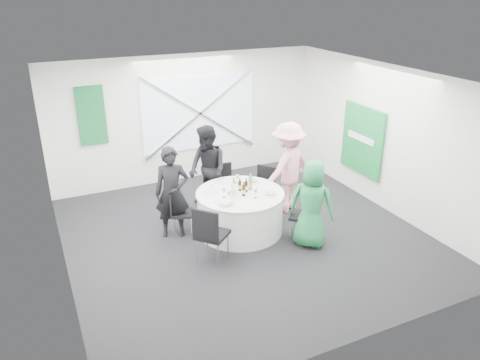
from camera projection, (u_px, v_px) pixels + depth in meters
name	position (u px, v px, depth m)	size (l,w,h in m)	color
floor	(245.00, 235.00, 8.35)	(6.00, 6.00, 0.00)	black
ceiling	(245.00, 78.00, 7.26)	(6.00, 6.00, 0.00)	silver
wall_back	(186.00, 118.00, 10.31)	(6.00, 6.00, 0.00)	silver
wall_front	(359.00, 247.00, 5.31)	(6.00, 6.00, 0.00)	silver
wall_left	(55.00, 194.00, 6.63)	(6.00, 6.00, 0.00)	silver
wall_right	(386.00, 139.00, 8.98)	(6.00, 6.00, 0.00)	silver
window_panel	(199.00, 113.00, 10.35)	(2.60, 0.03, 1.60)	silver
window_brace_a	(200.00, 113.00, 10.32)	(0.05, 0.05, 3.16)	silver
window_brace_b	(200.00, 113.00, 10.32)	(0.05, 0.05, 3.16)	silver
green_banner	(92.00, 116.00, 9.37)	(0.55, 0.04, 1.20)	#136031
green_sign	(362.00, 140.00, 9.53)	(0.05, 1.20, 1.40)	#178337
banquet_table	(240.00, 212.00, 8.37)	(1.56, 1.56, 0.76)	silver
chair_back	(224.00, 182.00, 9.31)	(0.44, 0.45, 0.86)	black
chair_back_left	(177.00, 209.00, 8.24)	(0.48, 0.48, 0.82)	black
chair_back_right	(264.00, 185.00, 9.15)	(0.56, 0.56, 0.87)	black
chair_front_right	(307.00, 212.00, 8.03)	(0.59, 0.59, 0.92)	black
chair_front_left	(209.00, 231.00, 7.27)	(0.65, 0.65, 1.02)	black
person_man_back_left	(172.00, 193.00, 8.08)	(0.60, 0.39, 1.64)	black
person_man_back	(208.00, 170.00, 8.96)	(0.83, 0.46, 1.72)	black
person_woman_pink	(288.00, 167.00, 8.97)	(1.15, 0.54, 1.78)	pink
person_woman_green	(312.00, 204.00, 7.78)	(0.75, 0.49, 1.53)	#248448
plate_back	(226.00, 181.00, 8.69)	(0.26, 0.26, 0.01)	white
plate_back_left	(211.00, 193.00, 8.19)	(0.27, 0.27, 0.01)	white
plate_back_right	(253.00, 181.00, 8.64)	(0.25, 0.25, 0.04)	white
plate_front_right	(270.00, 194.00, 8.13)	(0.25, 0.25, 0.04)	white
plate_front_left	(223.00, 202.00, 7.83)	(0.25, 0.25, 0.01)	white
napkin	(226.00, 203.00, 7.74)	(0.20, 0.13, 0.06)	silver
beer_bottle_a	(234.00, 186.00, 8.23)	(0.06, 0.06, 0.26)	#361D09
beer_bottle_b	(240.00, 186.00, 8.27)	(0.06, 0.06, 0.24)	#361D09
beer_bottle_c	(246.00, 187.00, 8.22)	(0.06, 0.06, 0.26)	#361D09
beer_bottle_d	(244.00, 191.00, 8.06)	(0.06, 0.06, 0.26)	#361D09
green_water_bottle	(250.00, 183.00, 8.30)	(0.08, 0.08, 0.31)	#43AE58
clear_water_bottle	(233.00, 190.00, 8.04)	(0.08, 0.08, 0.28)	silver
wine_glass_a	(256.00, 191.00, 7.96)	(0.07, 0.07, 0.17)	white
wine_glass_b	(229.00, 194.00, 7.87)	(0.07, 0.07, 0.17)	white
wine_glass_c	(237.00, 177.00, 8.54)	(0.07, 0.07, 0.17)	white
wine_glass_d	(224.00, 191.00, 7.98)	(0.07, 0.07, 0.17)	white
fork_a	(217.00, 203.00, 7.83)	(0.01, 0.15, 0.01)	silver
knife_a	(234.00, 207.00, 7.70)	(0.01, 0.15, 0.01)	silver
fork_b	(212.00, 186.00, 8.47)	(0.01, 0.15, 0.01)	silver
knife_b	(207.00, 195.00, 8.13)	(0.01, 0.15, 0.01)	silver
fork_c	(233.00, 180.00, 8.74)	(0.01, 0.15, 0.01)	silver
knife_c	(218.00, 183.00, 8.59)	(0.01, 0.15, 0.01)	silver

